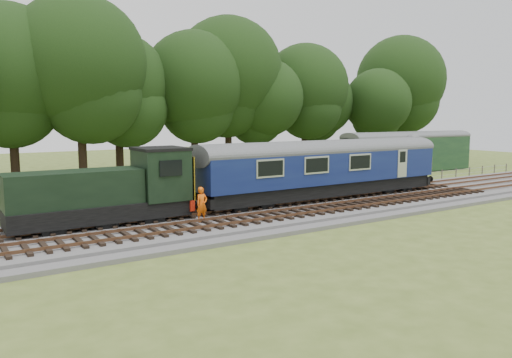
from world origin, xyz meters
TOP-DOWN VIEW (x-y plane):
  - ground at (0.00, 0.00)m, footprint 120.00×120.00m
  - ballast at (0.00, 0.00)m, footprint 70.00×7.00m
  - track_north at (0.00, 1.40)m, footprint 67.20×2.40m
  - track_south at (0.00, -1.60)m, footprint 67.20×2.40m
  - fence at (0.00, 4.50)m, footprint 64.00×0.12m
  - tree_line at (0.00, 22.00)m, footprint 70.00×8.00m
  - dmu_railcar at (5.71, 1.40)m, footprint 18.05×2.86m
  - shunter_loco at (-8.22, 1.40)m, footprint 8.91×2.60m
  - worker at (-4.16, -0.64)m, footprint 0.72×0.54m
  - parked_coach at (24.88, 10.74)m, footprint 15.81×3.45m
  - shed at (20.69, 11.70)m, footprint 3.42×3.42m
  - caravan at (28.76, 10.76)m, footprint 4.28×2.20m

SIDE VIEW (x-z plane):
  - ground at x=0.00m, z-range 0.00..0.00m
  - fence at x=0.00m, z-range -0.50..0.50m
  - tree_line at x=0.00m, z-range -9.00..9.00m
  - ballast at x=0.00m, z-range 0.00..0.35m
  - track_north at x=0.00m, z-range 0.31..0.52m
  - track_south at x=0.00m, z-range 0.31..0.52m
  - caravan at x=28.76m, z-range 0.00..2.06m
  - worker at x=-4.16m, z-range 0.35..2.13m
  - shed at x=20.69m, z-range 0.02..2.73m
  - shunter_loco at x=-8.22m, z-range 0.29..3.66m
  - parked_coach at x=24.88m, z-range 0.25..4.26m
  - dmu_railcar at x=5.71m, z-range 0.67..4.54m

